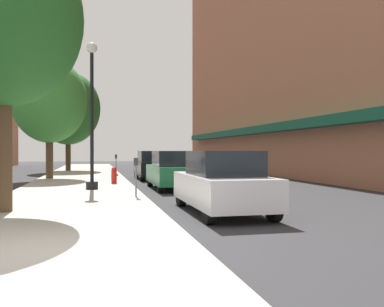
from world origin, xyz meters
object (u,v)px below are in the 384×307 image
tree_far (4,17)px  car_black (153,166)px  parking_meter_near (136,172)px  tree_mid (68,108)px  car_white (222,183)px  lamppost (92,113)px  car_green (173,171)px  parking_meter_far (116,162)px  tree_near (49,101)px  fire_hydrant (114,175)px

tree_far → car_black: bearing=66.9°
parking_meter_near → tree_mid: bearing=99.4°
car_white → car_black: 13.81m
lamppost → car_white: bearing=-63.1°
tree_mid → lamppost: bearing=-83.6°
parking_meter_near → car_green: size_ratio=0.30×
parking_meter_far → tree_near: size_ratio=0.19×
lamppost → parking_meter_near: 4.17m
tree_mid → car_white: (5.33, -23.89, -4.21)m
lamppost → fire_hydrant: (1.00, 2.87, -2.68)m
fire_hydrant → car_green: bearing=-43.7°
tree_far → parking_meter_near: bearing=37.3°
fire_hydrant → tree_mid: 15.29m
car_green → lamppost: bearing=-169.1°
parking_meter_far → tree_near: tree_near is taller
car_black → lamppost: bearing=-115.7°
car_green → parking_meter_far: bearing=102.8°
car_black → parking_meter_near: bearing=-100.8°
parking_meter_near → car_green: 4.24m
parking_meter_near → lamppost: bearing=114.5°
parking_meter_near → car_black: size_ratio=0.30×
parking_meter_far → tree_far: bearing=-102.5°
tree_near → parking_meter_near: bearing=-70.4°
tree_mid → car_green: tree_mid is taller
tree_far → car_green: size_ratio=1.68×
fire_hydrant → car_white: (2.40, -9.58, 0.29)m
fire_hydrant → tree_near: bearing=125.8°
parking_meter_far → tree_mid: (-3.38, 6.87, 4.07)m
car_white → tree_mid: bearing=102.7°
parking_meter_far → tree_mid: tree_mid is taller
tree_near → car_white: bearing=-67.9°
tree_mid → car_white: bearing=-77.4°
tree_far → tree_mid: bearing=89.5°
car_white → car_black: same height
parking_meter_far → tree_near: bearing=-144.3°
fire_hydrant → tree_near: tree_near is taller
tree_far → car_white: tree_far is taller
fire_hydrant → car_black: (2.40, 4.23, 0.29)m
tree_near → car_white: (5.78, -14.27, -3.68)m
tree_far → lamppost: bearing=70.2°
fire_hydrant → parking_meter_far: size_ratio=0.60×
lamppost → tree_near: (-2.37, 7.56, 1.29)m
car_white → car_green: size_ratio=1.00×
parking_meter_far → car_green: 9.94m
lamppost → fire_hydrant: 4.05m
parking_meter_near → car_white: car_white is taller
tree_near → car_green: tree_near is taller
tree_near → tree_mid: (0.45, 9.62, 0.53)m
tree_far → car_green: (5.55, 6.50, -4.24)m
tree_mid → car_black: (5.33, -10.08, -4.21)m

